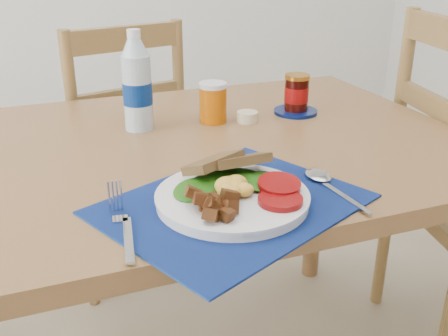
% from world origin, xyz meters
% --- Properties ---
extents(table, '(1.40, 0.90, 0.75)m').
position_xyz_m(table, '(0.00, 0.20, 0.67)').
color(table, brown).
rests_on(table, ground).
extents(chair_far, '(0.51, 0.50, 1.15)m').
position_xyz_m(chair_far, '(-0.01, 0.85, 0.58)').
color(chair_far, brown).
rests_on(chair_far, ground).
extents(placemat, '(0.52, 0.48, 0.00)m').
position_xyz_m(placemat, '(0.03, -0.12, 0.75)').
color(placemat, '#040432').
rests_on(placemat, table).
extents(breakfast_plate, '(0.26, 0.26, 0.06)m').
position_xyz_m(breakfast_plate, '(0.03, -0.12, 0.77)').
color(breakfast_plate, silver).
rests_on(breakfast_plate, placemat).
extents(fork, '(0.03, 0.19, 0.00)m').
position_xyz_m(fork, '(-0.16, -0.14, 0.76)').
color(fork, '#B2B5BA').
rests_on(fork, placemat).
extents(spoon, '(0.05, 0.19, 0.01)m').
position_xyz_m(spoon, '(0.22, -0.11, 0.76)').
color(spoon, '#B2B5BA').
rests_on(spoon, placemat).
extents(water_bottle, '(0.07, 0.07, 0.24)m').
position_xyz_m(water_bottle, '(-0.03, 0.34, 0.86)').
color(water_bottle, '#ADBFCC').
rests_on(water_bottle, table).
extents(juice_glass, '(0.07, 0.07, 0.10)m').
position_xyz_m(juice_glass, '(0.16, 0.32, 0.80)').
color(juice_glass, '#BC5505').
rests_on(juice_glass, table).
extents(ramekin, '(0.05, 0.05, 0.03)m').
position_xyz_m(ramekin, '(0.24, 0.29, 0.76)').
color(ramekin, beige).
rests_on(ramekin, table).
extents(jam_on_saucer, '(0.12, 0.12, 0.10)m').
position_xyz_m(jam_on_saucer, '(0.39, 0.31, 0.80)').
color(jam_on_saucer, '#04134C').
rests_on(jam_on_saucer, table).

